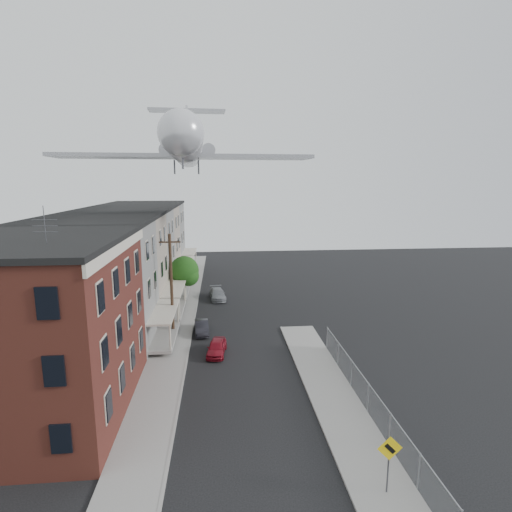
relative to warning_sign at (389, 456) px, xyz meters
The scene contains 19 objects.
ground 6.00m from the warning_sign, 169.62° to the left, with size 120.00×120.00×0.00m, color black.
sidewalk_left 27.44m from the warning_sign, 113.92° to the left, with size 3.00×62.00×0.12m, color gray.
sidewalk_right 7.26m from the warning_sign, 90.82° to the left, with size 3.00×26.00×0.12m, color gray.
curb_left 26.88m from the warning_sign, 111.09° to the left, with size 0.15×62.00×0.14m, color gray.
curb_right 7.42m from the warning_sign, 102.44° to the left, with size 0.15×26.00×0.14m, color gray.
corner_building 19.62m from the warning_sign, 155.48° to the left, with size 10.31×12.30×12.15m.
row_house_a 25.02m from the warning_sign, 135.06° to the left, with size 11.98×7.00×10.30m.
row_house_b 30.34m from the warning_sign, 125.60° to the left, with size 11.98×7.00×10.30m.
row_house_c 36.23m from the warning_sign, 119.12° to the left, with size 11.98×7.00×10.30m.
row_house_d 42.46m from the warning_sign, 114.51° to the left, with size 11.98×7.00×10.30m.
row_house_e 48.90m from the warning_sign, 111.09° to the left, with size 11.98×7.00×10.30m.
chainlink_fence 6.25m from the warning_sign, 76.92° to the left, with size 0.06×18.06×1.90m.
warning_sign is the anchor object (origin of this frame).
utility_pole 22.25m from the warning_sign, 120.48° to the left, with size 1.80×0.26×9.00m.
street_tree 30.96m from the warning_sign, 110.58° to the left, with size 3.22×3.20×5.20m.
car_near 16.71m from the warning_sign, 116.38° to the left, with size 1.34×3.32×1.13m, color maroon.
car_mid 21.35m from the warning_sign, 114.26° to the left, with size 1.17×3.35×1.10m, color black.
car_far 30.71m from the warning_sign, 103.95° to the left, with size 1.65×4.06×1.18m, color gray.
airplane 30.07m from the warning_sign, 112.41° to the left, with size 22.65×25.86×7.49m.
Camera 1 is at (-1.38, -15.47, 13.35)m, focal length 28.00 mm.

